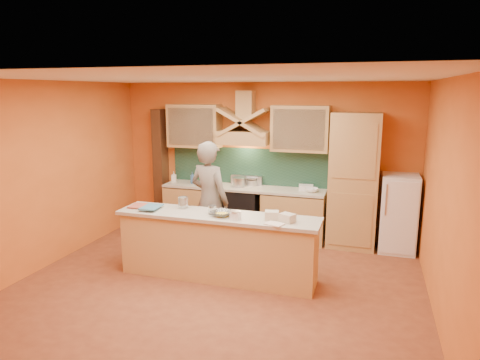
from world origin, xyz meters
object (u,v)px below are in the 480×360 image
(stove, at_px, (243,211))
(person, at_px, (210,201))
(fridge, at_px, (398,213))
(kitchen_scale, at_px, (235,216))
(mixing_bowl, at_px, (222,214))

(stove, relative_size, person, 0.48)
(fridge, xyz_separation_m, kitchen_scale, (-2.18, -2.06, 0.35))
(person, xyz_separation_m, kitchen_scale, (0.70, -0.83, 0.05))
(mixing_bowl, bearing_deg, stove, 98.48)
(mixing_bowl, bearing_deg, kitchen_scale, -23.45)
(fridge, distance_m, person, 3.14)
(kitchen_scale, xyz_separation_m, mixing_bowl, (-0.23, 0.10, -0.02))
(stove, distance_m, kitchen_scale, 2.20)
(person, distance_m, kitchen_scale, 1.09)
(stove, xyz_separation_m, kitchen_scale, (0.52, -2.06, 0.55))
(fridge, height_order, mixing_bowl, fridge)
(kitchen_scale, height_order, mixing_bowl, kitchen_scale)
(stove, distance_m, mixing_bowl, 2.05)
(fridge, xyz_separation_m, person, (-2.88, -1.23, 0.30))
(fridge, bearing_deg, person, -156.88)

